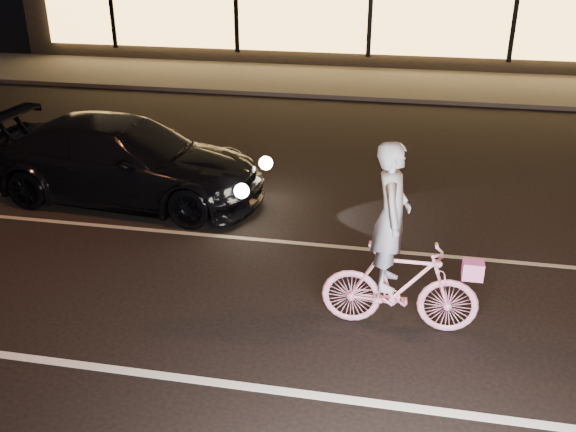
# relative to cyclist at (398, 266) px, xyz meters

# --- Properties ---
(ground) EXTENTS (90.00, 90.00, 0.00)m
(ground) POSITION_rel_cyclist_xyz_m (-1.51, 0.01, -0.87)
(ground) COLOR black
(ground) RESTS_ON ground
(lane_stripe_near) EXTENTS (60.00, 0.12, 0.01)m
(lane_stripe_near) POSITION_rel_cyclist_xyz_m (-1.51, -1.49, -0.86)
(lane_stripe_near) COLOR silver
(lane_stripe_near) RESTS_ON ground
(lane_stripe_far) EXTENTS (60.00, 0.10, 0.01)m
(lane_stripe_far) POSITION_rel_cyclist_xyz_m (-1.51, 2.01, -0.86)
(lane_stripe_far) COLOR gray
(lane_stripe_far) RESTS_ON ground
(sidewalk) EXTENTS (30.00, 4.00, 0.12)m
(sidewalk) POSITION_rel_cyclist_xyz_m (-1.51, 13.01, -0.81)
(sidewalk) COLOR #383533
(sidewalk) RESTS_ON ground
(cyclist) EXTENTS (1.93, 0.67, 2.44)m
(cyclist) POSITION_rel_cyclist_xyz_m (0.00, 0.00, 0.00)
(cyclist) COLOR #FA3783
(cyclist) RESTS_ON ground
(sedan) EXTENTS (5.23, 2.43, 1.48)m
(sedan) POSITION_rel_cyclist_xyz_m (-4.97, 3.22, -0.13)
(sedan) COLOR black
(sedan) RESTS_ON ground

